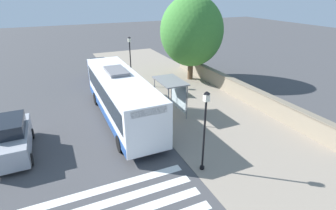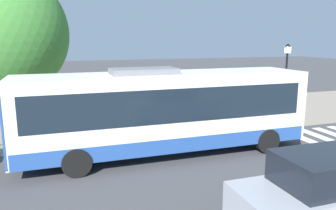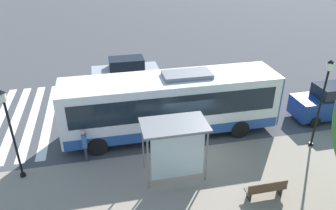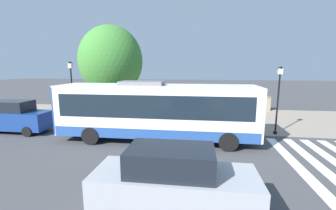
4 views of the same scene
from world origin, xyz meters
name	(u,v)px [view 1 (image 1 of 4)]	position (x,y,z in m)	size (l,w,h in m)	color
ground_plane	(142,111)	(0.00, 0.00, 0.00)	(120.00, 120.00, 0.00)	#424244
sidewalk_plaza	(193,102)	(-4.50, 0.00, 0.01)	(9.00, 44.00, 0.02)	gray
stone_wall	(234,87)	(-8.55, 0.00, 0.72)	(0.60, 20.00, 1.42)	gray
bus	(121,96)	(1.70, 0.61, 1.80)	(2.73, 11.33, 3.48)	white
bus_shelter	(172,86)	(-1.93, 1.27, 2.19)	(1.72, 2.84, 2.66)	slate
pedestrian	(169,130)	(0.09, 5.16, 1.02)	(0.34, 0.23, 1.73)	#2D3347
bench	(178,89)	(-4.08, -2.07, 0.48)	(0.40, 1.73, 0.88)	brown
street_lamp_near	(130,57)	(-1.09, -6.21, 2.76)	(0.28, 0.28, 4.68)	black
street_lamp_far	(205,125)	(-0.49, 7.99, 2.57)	(0.28, 0.28, 4.33)	black
shade_tree	(192,31)	(-7.25, -5.58, 4.85)	(6.19, 6.19, 8.26)	brown
parked_car_behind_bus	(101,71)	(1.32, -8.98, 1.01)	(1.82, 4.60, 2.11)	navy
parked_car_far_lane	(12,138)	(8.42, 2.38, 1.01)	(1.84, 4.61, 2.10)	#9EA0A8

